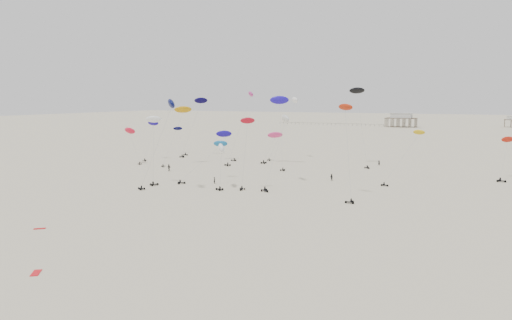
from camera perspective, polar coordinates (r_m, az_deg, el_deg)
The scene contains 30 objects.
ground_plane at distance 216.76m, azimuth 12.65°, elevation 1.52°, with size 900.00×900.00×0.00m, color beige.
pavilion_main at distance 365.49m, azimuth 16.25°, elevation 4.31°, with size 21.00×13.00×9.80m.
pavilion_small at distance 391.39m, azimuth 27.13°, elevation 3.87°, with size 9.00×7.00×8.00m.
pier_fence at distance 377.17m, azimuth 8.39°, elevation 4.07°, with size 80.20×0.20×1.50m.
rig_0 at distance 170.80m, azimuth 4.08°, elevation 6.02°, with size 7.39×15.17×22.34m.
rig_1 at distance 121.64m, azimuth -11.61°, elevation 2.17°, with size 5.30×6.07×16.45m.
rig_2 at distance 104.10m, azimuth 10.37°, elevation 2.43°, with size 6.49×10.34×19.99m.
rig_3 at distance 111.97m, azimuth -1.22°, elevation 1.74°, with size 3.41×4.63×16.38m.
rig_4 at distance 157.72m, azimuth 11.64°, elevation 6.57°, with size 10.04×13.92×24.97m.
rig_5 at distance 126.21m, azimuth -5.56°, elevation 0.45°, with size 7.15×14.66×15.08m.
rig_6 at distance 160.83m, azimuth -14.12°, elevation 2.92°, with size 8.11×4.05×11.67m.
rig_7 at distance 141.56m, azimuth 26.58°, elevation 0.46°, with size 4.32×11.90×12.57m.
rig_8 at distance 179.29m, azimuth -6.78°, elevation 5.38°, with size 4.92×13.22×21.29m.
rig_9 at distance 157.21m, azimuth -1.30°, elevation 5.49°, with size 5.59×14.82×23.71m.
rig_10 at distance 114.43m, azimuth -4.00°, elevation 0.77°, with size 4.64×7.18×10.39m.
rig_11 at distance 127.70m, azimuth 16.72°, elevation 0.81°, with size 8.22×15.73×18.48m.
rig_13 at distance 167.14m, azimuth -3.56°, elevation 2.67°, with size 9.03×5.97×10.38m.
rig_14 at distance 119.41m, azimuth 2.90°, elevation 3.04°, with size 4.62×18.23×20.17m.
rig_15 at distance 154.11m, azimuth 2.73°, elevation 6.18°, with size 10.73×16.88×23.85m.
rig_16 at distance 159.74m, azimuth 1.95°, elevation 2.28°, with size 5.44×9.38×10.25m.
rig_18 at distance 112.60m, azimuth -10.19°, elevation 4.88°, with size 10.12×6.54×20.64m.
rig_19 at distance 170.98m, azimuth -11.83°, elevation 3.46°, with size 4.70×8.93×13.67m.
rig_20 at distance 157.29m, azimuth -8.54°, elevation 5.17°, with size 5.76×13.63×19.15m.
rig_21 at distance 185.89m, azimuth -8.65°, elevation 2.67°, with size 9.68×7.82×11.76m.
spectator_0 at distance 121.01m, azimuth -4.76°, elevation -2.71°, with size 0.69×0.48×1.90m, color black.
spectator_1 at distance 126.25m, azimuth 8.61°, elevation -2.35°, with size 0.96×0.56×1.97m, color black.
spectator_2 at distance 143.26m, azimuth -9.92°, elevation -1.25°, with size 1.36×0.73×2.30m, color black.
spectator_3 at distance 157.04m, azimuth 13.87°, elevation -0.62°, with size 0.71×0.49×1.94m, color black.
grounded_kite_a at distance 66.07m, azimuth -23.84°, elevation -11.75°, with size 2.20×0.90×0.08m, color red.
grounded_kite_b at distance 86.94m, azimuth -23.50°, elevation -7.23°, with size 1.80×0.70×0.07m, color red.
Camera 1 is at (46.20, -10.76, 20.74)m, focal length 35.00 mm.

